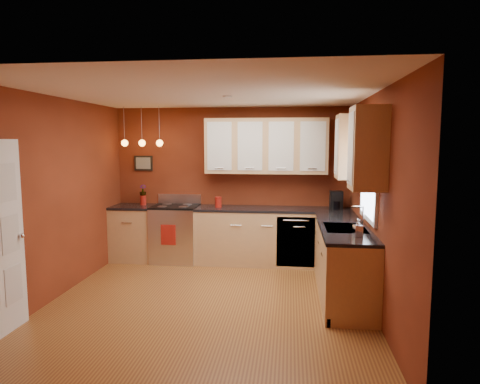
# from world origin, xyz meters

# --- Properties ---
(floor) EXTENTS (4.20, 4.20, 0.00)m
(floor) POSITION_xyz_m (0.00, 0.00, 0.00)
(floor) COLOR #9B672D
(floor) RESTS_ON ground
(ceiling) EXTENTS (4.00, 4.20, 0.02)m
(ceiling) POSITION_xyz_m (0.00, 0.00, 2.60)
(ceiling) COLOR white
(ceiling) RESTS_ON wall_back
(wall_back) EXTENTS (4.00, 0.02, 2.60)m
(wall_back) POSITION_xyz_m (0.00, 2.10, 1.30)
(wall_back) COLOR maroon
(wall_back) RESTS_ON floor
(wall_front) EXTENTS (4.00, 0.02, 2.60)m
(wall_front) POSITION_xyz_m (0.00, -2.10, 1.30)
(wall_front) COLOR maroon
(wall_front) RESTS_ON floor
(wall_left) EXTENTS (0.02, 4.20, 2.60)m
(wall_left) POSITION_xyz_m (-2.00, 0.00, 1.30)
(wall_left) COLOR maroon
(wall_left) RESTS_ON floor
(wall_right) EXTENTS (0.02, 4.20, 2.60)m
(wall_right) POSITION_xyz_m (2.00, 0.00, 1.30)
(wall_right) COLOR maroon
(wall_right) RESTS_ON floor
(base_cabinets_back_left) EXTENTS (0.70, 0.60, 0.90)m
(base_cabinets_back_left) POSITION_xyz_m (-1.65, 1.80, 0.45)
(base_cabinets_back_left) COLOR tan
(base_cabinets_back_left) RESTS_ON floor
(base_cabinets_back_right) EXTENTS (2.54, 0.60, 0.90)m
(base_cabinets_back_right) POSITION_xyz_m (0.73, 1.80, 0.45)
(base_cabinets_back_right) COLOR tan
(base_cabinets_back_right) RESTS_ON floor
(base_cabinets_right) EXTENTS (0.60, 2.10, 0.90)m
(base_cabinets_right) POSITION_xyz_m (1.70, 0.45, 0.45)
(base_cabinets_right) COLOR tan
(base_cabinets_right) RESTS_ON floor
(counter_back_left) EXTENTS (0.70, 0.62, 0.04)m
(counter_back_left) POSITION_xyz_m (-1.65, 1.80, 0.92)
(counter_back_left) COLOR black
(counter_back_left) RESTS_ON base_cabinets_back_left
(counter_back_right) EXTENTS (2.54, 0.62, 0.04)m
(counter_back_right) POSITION_xyz_m (0.73, 1.80, 0.92)
(counter_back_right) COLOR black
(counter_back_right) RESTS_ON base_cabinets_back_right
(counter_right) EXTENTS (0.62, 2.10, 0.04)m
(counter_right) POSITION_xyz_m (1.70, 0.45, 0.92)
(counter_right) COLOR black
(counter_right) RESTS_ON base_cabinets_right
(gas_range) EXTENTS (0.76, 0.64, 1.11)m
(gas_range) POSITION_xyz_m (-0.92, 1.80, 0.48)
(gas_range) COLOR silver
(gas_range) RESTS_ON floor
(dishwasher_front) EXTENTS (0.60, 0.02, 0.80)m
(dishwasher_front) POSITION_xyz_m (1.10, 1.51, 0.45)
(dishwasher_front) COLOR silver
(dishwasher_front) RESTS_ON base_cabinets_back_right
(sink) EXTENTS (0.50, 0.70, 0.33)m
(sink) POSITION_xyz_m (1.70, 0.30, 0.92)
(sink) COLOR #949499
(sink) RESTS_ON counter_right
(window) EXTENTS (0.06, 1.02, 1.22)m
(window) POSITION_xyz_m (1.97, 0.30, 1.69)
(window) COLOR white
(window) RESTS_ON wall_right
(upper_cabinets_back) EXTENTS (2.00, 0.35, 0.90)m
(upper_cabinets_back) POSITION_xyz_m (0.60, 1.93, 1.95)
(upper_cabinets_back) COLOR tan
(upper_cabinets_back) RESTS_ON wall_back
(upper_cabinets_right) EXTENTS (0.35, 1.95, 0.90)m
(upper_cabinets_right) POSITION_xyz_m (1.82, 0.32, 1.95)
(upper_cabinets_right) COLOR tan
(upper_cabinets_right) RESTS_ON wall_right
(wall_picture) EXTENTS (0.32, 0.03, 0.26)m
(wall_picture) POSITION_xyz_m (-1.55, 2.08, 1.65)
(wall_picture) COLOR black
(wall_picture) RESTS_ON wall_back
(pendant_lights) EXTENTS (0.71, 0.11, 0.66)m
(pendant_lights) POSITION_xyz_m (-1.45, 1.75, 2.01)
(pendant_lights) COLOR #949499
(pendant_lights) RESTS_ON ceiling
(red_canister) EXTENTS (0.11, 0.11, 0.17)m
(red_canister) POSITION_xyz_m (-0.18, 1.78, 1.03)
(red_canister) COLOR maroon
(red_canister) RESTS_ON counter_back_right
(red_vase) EXTENTS (0.10, 0.10, 0.16)m
(red_vase) POSITION_xyz_m (-1.51, 1.89, 1.02)
(red_vase) COLOR maroon
(red_vase) RESTS_ON counter_back_left
(flowers) EXTENTS (0.15, 0.15, 0.20)m
(flowers) POSITION_xyz_m (-1.51, 1.89, 1.19)
(flowers) COLOR maroon
(flowers) RESTS_ON red_vase
(coffee_maker) EXTENTS (0.21, 0.20, 0.29)m
(coffee_maker) POSITION_xyz_m (1.75, 1.83, 1.07)
(coffee_maker) COLOR black
(coffee_maker) RESTS_ON counter_back_right
(soap_pump) EXTENTS (0.11, 0.11, 0.21)m
(soap_pump) POSITION_xyz_m (1.78, -0.22, 1.04)
(soap_pump) COLOR silver
(soap_pump) RESTS_ON counter_right
(dish_towel) EXTENTS (0.24, 0.02, 0.33)m
(dish_towel) POSITION_xyz_m (-0.95, 1.47, 0.52)
(dish_towel) COLOR maroon
(dish_towel) RESTS_ON gas_range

